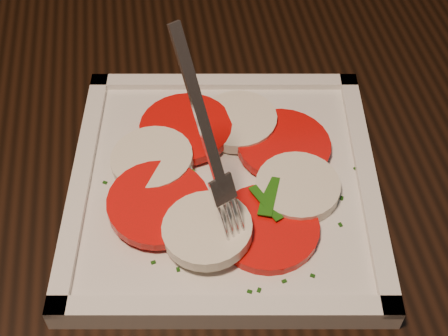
% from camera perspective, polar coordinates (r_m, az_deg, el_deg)
% --- Properties ---
extents(table, '(1.28, 0.93, 0.75)m').
position_cam_1_polar(table, '(0.59, 1.56, -9.35)').
color(table, black).
rests_on(table, ground).
extents(plate, '(0.30, 0.30, 0.01)m').
position_cam_1_polar(plate, '(0.51, 0.00, -1.64)').
color(plate, silver).
rests_on(plate, table).
extents(caprese_salad, '(0.21, 0.20, 0.02)m').
position_cam_1_polar(caprese_salad, '(0.50, -0.01, -0.48)').
color(caprese_salad, red).
rests_on(caprese_salad, plate).
extents(fork, '(0.05, 0.08, 0.15)m').
position_cam_1_polar(fork, '(0.41, -2.22, 3.51)').
color(fork, white).
rests_on(fork, caprese_salad).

